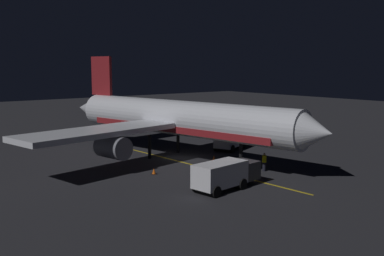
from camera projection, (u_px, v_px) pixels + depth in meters
ground_plane at (180, 159)px, 48.20m from camera, size 180.00×180.00×0.20m
apron_guide_stripe at (197, 166)px, 44.53m from camera, size 1.55×26.75×0.01m
airliner at (176, 119)px, 48.00m from camera, size 35.22×35.09×10.95m
baggage_truck at (225, 175)px, 35.98m from camera, size 6.57×2.91×2.30m
catering_truck at (232, 139)px, 53.54m from camera, size 6.76×4.36×2.22m
ground_crew_worker at (264, 162)px, 42.27m from camera, size 0.40×0.40×1.74m
traffic_cone_near_left at (214, 158)px, 47.18m from camera, size 0.50×0.50×0.55m
traffic_cone_near_right at (154, 171)px, 41.17m from camera, size 0.50×0.50×0.55m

